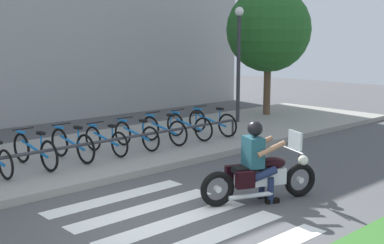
{
  "coord_description": "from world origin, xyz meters",
  "views": [
    {
      "loc": [
        -4.53,
        -5.5,
        2.81
      ],
      "look_at": [
        1.92,
        1.52,
        1.17
      ],
      "focal_mm": 46.0,
      "sensor_mm": 36.0,
      "label": 1
    }
  ],
  "objects_px": {
    "motorcycle": "(261,176)",
    "bicycle_4": "(136,135)",
    "bicycle_5": "(164,130)",
    "bicycle_3": "(106,140)",
    "tree_near_rack": "(269,30)",
    "bicycle_6": "(189,126)",
    "bicycle_2": "(72,144)",
    "rider": "(257,156)",
    "bicycle_7": "(212,122)",
    "street_lamp": "(239,54)",
    "bicycle_1": "(35,151)",
    "bike_rack": "(135,137)"
  },
  "relations": [
    {
      "from": "bicycle_5",
      "to": "bicycle_7",
      "type": "bearing_deg",
      "value": 0.01
    },
    {
      "from": "motorcycle",
      "to": "bicycle_5",
      "type": "height_order",
      "value": "motorcycle"
    },
    {
      "from": "bike_rack",
      "to": "bicycle_5",
      "type": "bearing_deg",
      "value": 23.14
    },
    {
      "from": "bicycle_5",
      "to": "bicycle_1",
      "type": "bearing_deg",
      "value": 179.99
    },
    {
      "from": "street_lamp",
      "to": "bicycle_1",
      "type": "bearing_deg",
      "value": -172.6
    },
    {
      "from": "motorcycle",
      "to": "tree_near_rack",
      "type": "xyz_separation_m",
      "value": [
        7.13,
        5.63,
        2.63
      ]
    },
    {
      "from": "rider",
      "to": "bicycle_2",
      "type": "distance_m",
      "value": 4.42
    },
    {
      "from": "motorcycle",
      "to": "bicycle_3",
      "type": "height_order",
      "value": "motorcycle"
    },
    {
      "from": "bicycle_1",
      "to": "bicycle_4",
      "type": "distance_m",
      "value": 2.59
    },
    {
      "from": "motorcycle",
      "to": "bicycle_6",
      "type": "distance_m",
      "value": 4.82
    },
    {
      "from": "bicycle_1",
      "to": "bicycle_2",
      "type": "bearing_deg",
      "value": -0.03
    },
    {
      "from": "bicycle_5",
      "to": "bicycle_3",
      "type": "bearing_deg",
      "value": 179.96
    },
    {
      "from": "bicycle_7",
      "to": "bicycle_2",
      "type": "bearing_deg",
      "value": -179.99
    },
    {
      "from": "bicycle_1",
      "to": "bicycle_3",
      "type": "distance_m",
      "value": 1.73
    },
    {
      "from": "rider",
      "to": "bicycle_6",
      "type": "height_order",
      "value": "rider"
    },
    {
      "from": "bicycle_6",
      "to": "bicycle_5",
      "type": "bearing_deg",
      "value": -179.98
    },
    {
      "from": "bicycle_2",
      "to": "bike_rack",
      "type": "height_order",
      "value": "bicycle_2"
    },
    {
      "from": "bicycle_3",
      "to": "bicycle_4",
      "type": "bearing_deg",
      "value": -0.02
    },
    {
      "from": "bicycle_4",
      "to": "bicycle_7",
      "type": "distance_m",
      "value": 2.59
    },
    {
      "from": "bicycle_5",
      "to": "tree_near_rack",
      "type": "xyz_separation_m",
      "value": [
        5.79,
        1.35,
        2.58
      ]
    },
    {
      "from": "bicycle_4",
      "to": "bicycle_6",
      "type": "distance_m",
      "value": 1.73
    },
    {
      "from": "bicycle_1",
      "to": "bicycle_2",
      "type": "xyz_separation_m",
      "value": [
        0.86,
        -0.0,
        0.0
      ]
    },
    {
      "from": "motorcycle",
      "to": "bicycle_4",
      "type": "distance_m",
      "value": 4.31
    },
    {
      "from": "bicycle_7",
      "to": "bike_rack",
      "type": "relative_size",
      "value": 0.26
    },
    {
      "from": "bicycle_1",
      "to": "motorcycle",
      "type": "bearing_deg",
      "value": -63.74
    },
    {
      "from": "bicycle_1",
      "to": "bicycle_6",
      "type": "xyz_separation_m",
      "value": [
        4.32,
        0.0,
        -0.01
      ]
    },
    {
      "from": "motorcycle",
      "to": "rider",
      "type": "height_order",
      "value": "rider"
    },
    {
      "from": "motorcycle",
      "to": "bicycle_7",
      "type": "distance_m",
      "value": 5.27
    },
    {
      "from": "bicycle_4",
      "to": "bicycle_5",
      "type": "distance_m",
      "value": 0.86
    },
    {
      "from": "bicycle_6",
      "to": "street_lamp",
      "type": "height_order",
      "value": "street_lamp"
    },
    {
      "from": "bicycle_3",
      "to": "street_lamp",
      "type": "height_order",
      "value": "street_lamp"
    },
    {
      "from": "rider",
      "to": "bicycle_2",
      "type": "relative_size",
      "value": 0.87
    },
    {
      "from": "bicycle_4",
      "to": "street_lamp",
      "type": "bearing_deg",
      "value": 11.38
    },
    {
      "from": "bicycle_1",
      "to": "bike_rack",
      "type": "height_order",
      "value": "bicycle_1"
    },
    {
      "from": "bicycle_3",
      "to": "street_lamp",
      "type": "bearing_deg",
      "value": 9.65
    },
    {
      "from": "bicycle_7",
      "to": "street_lamp",
      "type": "bearing_deg",
      "value": 24.19
    },
    {
      "from": "motorcycle",
      "to": "bicycle_7",
      "type": "height_order",
      "value": "motorcycle"
    },
    {
      "from": "motorcycle",
      "to": "bicycle_1",
      "type": "distance_m",
      "value": 4.78
    },
    {
      "from": "bicycle_5",
      "to": "bike_rack",
      "type": "bearing_deg",
      "value": -156.86
    },
    {
      "from": "bicycle_3",
      "to": "tree_near_rack",
      "type": "xyz_separation_m",
      "value": [
        7.52,
        1.35,
        2.6
      ]
    },
    {
      "from": "bicycle_6",
      "to": "bicycle_7",
      "type": "distance_m",
      "value": 0.86
    },
    {
      "from": "motorcycle",
      "to": "bicycle_4",
      "type": "xyz_separation_m",
      "value": [
        0.48,
        4.29,
        0.04
      ]
    },
    {
      "from": "bicycle_2",
      "to": "bicycle_6",
      "type": "bearing_deg",
      "value": 0.01
    },
    {
      "from": "bicycle_1",
      "to": "bicycle_5",
      "type": "xyz_separation_m",
      "value": [
        3.46,
        -0.0,
        -0.0
      ]
    },
    {
      "from": "bicycle_6",
      "to": "tree_near_rack",
      "type": "relative_size",
      "value": 0.36
    },
    {
      "from": "bicycle_2",
      "to": "bicycle_3",
      "type": "height_order",
      "value": "bicycle_2"
    },
    {
      "from": "motorcycle",
      "to": "street_lamp",
      "type": "relative_size",
      "value": 0.55
    },
    {
      "from": "rider",
      "to": "bicycle_4",
      "type": "height_order",
      "value": "rider"
    },
    {
      "from": "bicycle_3",
      "to": "bicycle_4",
      "type": "relative_size",
      "value": 0.97
    },
    {
      "from": "bicycle_2",
      "to": "bicycle_6",
      "type": "height_order",
      "value": "bicycle_2"
    }
  ]
}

